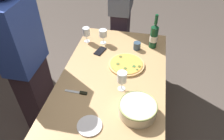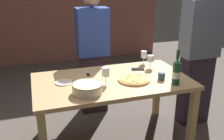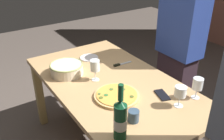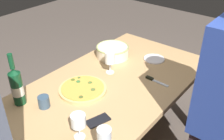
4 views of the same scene
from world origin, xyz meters
name	(u,v)px [view 4 (image 4 of 4)]	position (x,y,z in m)	size (l,w,h in m)	color
dining_table	(112,93)	(0.00, 0.00, 0.66)	(1.60, 0.90, 0.75)	tan
pizza	(83,89)	(0.21, -0.09, 0.76)	(0.33, 0.33, 0.03)	#E1AF6C
serving_bowl	(112,51)	(-0.31, -0.25, 0.80)	(0.28, 0.28, 0.09)	beige
wine_bottle	(17,86)	(0.56, -0.31, 0.88)	(0.08, 0.08, 0.36)	#104224
wine_glass_near_pizza	(104,137)	(0.53, 0.37, 0.86)	(0.07, 0.07, 0.16)	white
wine_glass_by_bottle	(110,58)	(-0.10, -0.10, 0.88)	(0.08, 0.08, 0.18)	white
wine_glass_far_left	(78,121)	(0.53, 0.20, 0.86)	(0.08, 0.08, 0.15)	white
cup_amber	(44,102)	(0.48, -0.16, 0.79)	(0.07, 0.07, 0.08)	#364C61
side_plate	(154,59)	(-0.49, 0.06, 0.76)	(0.17, 0.17, 0.01)	white
cell_phone	(98,121)	(0.37, 0.19, 0.76)	(0.07, 0.14, 0.01)	black
pizza_knife	(154,80)	(-0.21, 0.23, 0.76)	(0.03, 0.19, 0.02)	silver
person_guest_left	(221,118)	(-0.02, 0.77, 0.82)	(0.40, 0.24, 1.62)	#31222A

